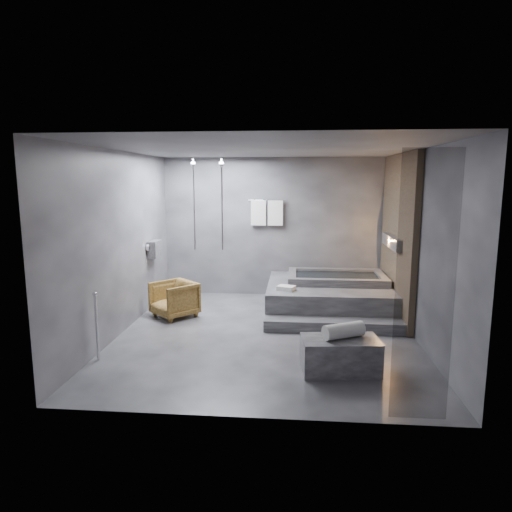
# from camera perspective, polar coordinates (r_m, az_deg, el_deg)

# --- Properties ---
(room) EXTENTS (5.00, 5.04, 2.82)m
(room) POSITION_cam_1_polar(r_m,az_deg,el_deg) (7.00, 4.69, 4.32)
(room) COLOR #2E2E31
(room) RESTS_ON ground
(tub_deck) EXTENTS (2.20, 2.00, 0.50)m
(tub_deck) POSITION_cam_1_polar(r_m,az_deg,el_deg) (8.47, 9.06, -5.02)
(tub_deck) COLOR #343436
(tub_deck) RESTS_ON ground
(tub_step) EXTENTS (2.20, 0.36, 0.18)m
(tub_step) POSITION_cam_1_polar(r_m,az_deg,el_deg) (7.39, 9.66, -8.53)
(tub_step) COLOR #343436
(tub_step) RESTS_ON ground
(concrete_bench) EXTENTS (1.00, 0.62, 0.43)m
(concrete_bench) POSITION_cam_1_polar(r_m,az_deg,el_deg) (5.88, 10.46, -12.09)
(concrete_bench) COLOR #38383B
(concrete_bench) RESTS_ON ground
(driftwood_chair) EXTENTS (0.95, 0.95, 0.62)m
(driftwood_chair) POSITION_cam_1_polar(r_m,az_deg,el_deg) (8.09, -10.19, -5.33)
(driftwood_chair) COLOR #4A3212
(driftwood_chair) RESTS_ON ground
(rolled_towel) EXTENTS (0.55, 0.41, 0.19)m
(rolled_towel) POSITION_cam_1_polar(r_m,az_deg,el_deg) (5.81, 10.89, -9.14)
(rolled_towel) COLOR silver
(rolled_towel) RESTS_ON concrete_bench
(deck_towel) EXTENTS (0.34, 0.29, 0.08)m
(deck_towel) POSITION_cam_1_polar(r_m,az_deg,el_deg) (7.80, 3.79, -4.02)
(deck_towel) COLOR silver
(deck_towel) RESTS_ON tub_deck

